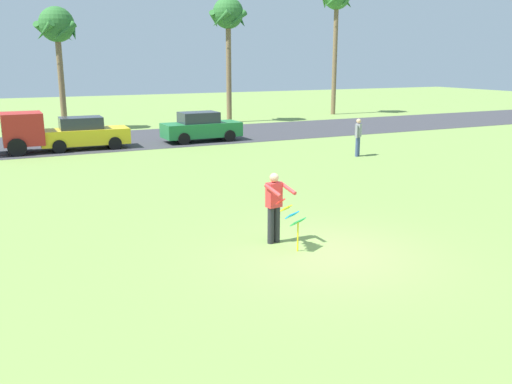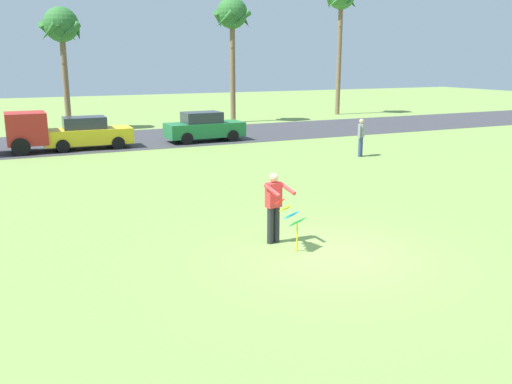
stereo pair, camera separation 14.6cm
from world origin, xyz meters
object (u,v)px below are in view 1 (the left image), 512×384
Objects in this scene: parked_car_green at (201,127)px; person_walker_near at (358,136)px; palm_tree_right_near at (57,29)px; person_kite_flyer at (274,205)px; parked_car_yellow at (84,134)px; palm_tree_far_left at (337,3)px; palm_tree_centre_far at (228,19)px; kite_held at (292,217)px.

person_walker_near is (4.91, -7.55, 0.16)m from parked_car_green.
parked_car_green is 9.01m from person_walker_near.
palm_tree_right_near is 4.32× the size of person_walker_near.
person_kite_flyer reaches higher than parked_car_yellow.
palm_tree_right_near is (-6.12, 8.20, 5.36)m from parked_car_green.
palm_tree_far_left is at bearing 59.90° from person_walker_near.
person_walker_near is at bearing -34.36° from parked_car_yellow.
palm_tree_centre_far is 16.75m from person_walker_near.
kite_held is at bearing -83.22° from parked_car_yellow.
person_kite_flyer is at bearing 102.19° from kite_held.
parked_car_green is 19.56m from palm_tree_far_left.
parked_car_yellow is at bearing 145.64° from person_walker_near.
person_kite_flyer is 1.00× the size of person_walker_near.
kite_held is 0.12× the size of palm_tree_far_left.
palm_tree_centre_far reaches higher than kite_held.
palm_tree_centre_far is at bearing -169.89° from palm_tree_far_left.
person_kite_flyer is 0.41× the size of parked_car_yellow.
parked_car_yellow reaches higher than kite_held.
palm_tree_right_near is (0.01, 8.20, 5.36)m from parked_car_yellow.
parked_car_green is at bearing -53.27° from palm_tree_right_near.
palm_tree_far_left is (21.10, 9.80, 7.91)m from parked_car_yellow.
palm_tree_far_left reaches higher than parked_car_yellow.
parked_car_green is 11.38m from palm_tree_centre_far.
parked_car_yellow is 6.13m from parked_car_green.
palm_tree_centre_far is at bearing -0.90° from palm_tree_right_near.
parked_car_green is at bearing -146.80° from palm_tree_far_left.
palm_tree_centre_far is (5.04, 8.03, 6.31)m from parked_car_green.
parked_car_yellow is at bearing 179.99° from parked_car_green.
kite_held is 34.14m from palm_tree_far_left.
person_walker_near is (9.11, 9.25, -0.02)m from person_kite_flyer.
parked_car_green is (6.13, -0.00, 0.00)m from parked_car_yellow.
palm_tree_far_left is at bearing 24.90° from parked_car_yellow.
kite_held is at bearing -103.12° from parked_car_green.
palm_tree_centre_far is (11.16, -0.18, 0.95)m from palm_tree_right_near.
palm_tree_far_left is (9.94, 1.77, 1.60)m from palm_tree_centre_far.
kite_held is 13.35m from person_walker_near.
palm_tree_right_near reaches higher than parked_car_green.
palm_tree_far_left is 21.50m from person_walker_near.
parked_car_yellow is 9.80m from palm_tree_right_near.
parked_car_yellow is at bearing 96.78° from kite_held.
person_kite_flyer and person_walker_near have the same top height.
palm_tree_right_near reaches higher than kite_held.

